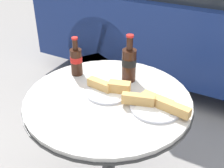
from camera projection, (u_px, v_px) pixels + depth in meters
bistro_table at (108, 122)px, 1.39m from camera, size 0.79×0.79×0.76m
cola_bottle_left at (76, 60)px, 1.46m from camera, size 0.06×0.06×0.21m
cola_bottle_right at (129, 63)px, 1.40m from camera, size 0.07×0.07×0.25m
lunch_plate_near at (156, 105)px, 1.22m from camera, size 0.31×0.23×0.06m
lunch_plate_far at (109, 89)px, 1.34m from camera, size 0.22×0.22×0.06m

